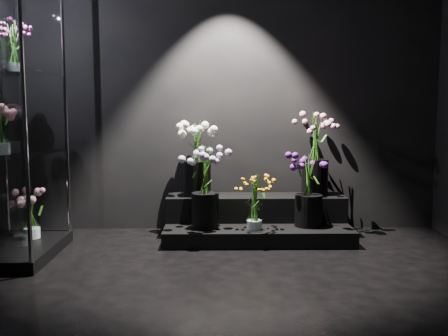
{
  "coord_description": "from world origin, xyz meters",
  "views": [
    {
      "loc": [
        -0.12,
        -2.8,
        1.15
      ],
      "look_at": [
        -0.06,
        1.2,
        0.69
      ],
      "focal_mm": 40.0,
      "sensor_mm": 36.0,
      "label": 1
    }
  ],
  "objects": [
    {
      "name": "floor",
      "position": [
        0.0,
        0.0,
        0.0
      ],
      "size": [
        4.0,
        4.0,
        0.0
      ],
      "primitive_type": "plane",
      "color": "black",
      "rests_on": "ground"
    },
    {
      "name": "wall_back",
      "position": [
        0.0,
        2.0,
        1.4
      ],
      "size": [
        4.0,
        0.0,
        4.0
      ],
      "primitive_type": "plane",
      "rotation": [
        1.57,
        0.0,
        0.0
      ],
      "color": "black",
      "rests_on": "floor"
    },
    {
      "name": "display_riser",
      "position": [
        0.24,
        1.67,
        0.15
      ],
      "size": [
        1.64,
        0.73,
        0.37
      ],
      "color": "black",
      "rests_on": "floor"
    },
    {
      "name": "display_case",
      "position": [
        -1.69,
        1.07,
        1.06
      ],
      "size": [
        0.58,
        0.96,
        2.12
      ],
      "color": "black",
      "rests_on": "floor"
    },
    {
      "name": "bouquet_orange_bells",
      "position": [
        0.2,
        1.39,
        0.38
      ],
      "size": [
        0.3,
        0.3,
        0.46
      ],
      "rotation": [
        0.0,
        0.0,
        0.09
      ],
      "color": "white",
      "rests_on": "display_riser"
    },
    {
      "name": "bouquet_lilac",
      "position": [
        -0.22,
        1.45,
        0.55
      ],
      "size": [
        0.38,
        0.38,
        0.71
      ],
      "rotation": [
        0.0,
        0.0,
        0.03
      ],
      "color": "black",
      "rests_on": "display_riser"
    },
    {
      "name": "bouquet_purple",
      "position": [
        0.68,
        1.5,
        0.48
      ],
      "size": [
        0.39,
        0.39,
        0.62
      ],
      "rotation": [
        0.0,
        0.0,
        0.19
      ],
      "color": "black",
      "rests_on": "display_riser"
    },
    {
      "name": "bouquet_cream_roses",
      "position": [
        -0.3,
        1.76,
        0.77
      ],
      "size": [
        0.4,
        0.4,
        0.7
      ],
      "rotation": [
        0.0,
        0.0,
        0.06
      ],
      "color": "black",
      "rests_on": "display_riser"
    },
    {
      "name": "bouquet_pink_roses",
      "position": [
        0.79,
        1.81,
        0.8
      ],
      "size": [
        0.43,
        0.43,
        0.76
      ],
      "rotation": [
        0.0,
        0.0,
        -0.26
      ],
      "color": "black",
      "rests_on": "display_riser"
    },
    {
      "name": "bouquet_case_pink",
      "position": [
        -1.72,
        0.91,
        1.04
      ],
      "size": [
        0.35,
        0.35,
        0.39
      ],
      "rotation": [
        0.0,
        0.0,
        0.23
      ],
      "color": "white",
      "rests_on": "display_case"
    },
    {
      "name": "bouquet_case_magenta",
      "position": [
        -1.7,
        1.18,
        1.64
      ],
      "size": [
        0.24,
        0.24,
        0.37
      ],
      "rotation": [
        0.0,
        0.0,
        0.06
      ],
      "color": "white",
      "rests_on": "display_case"
    },
    {
      "name": "bouquet_case_base_pink",
      "position": [
        -1.65,
        1.26,
        0.34
      ],
      "size": [
        0.42,
        0.42,
        0.45
      ],
      "rotation": [
        0.0,
        0.0,
        0.39
      ],
      "color": "white",
      "rests_on": "display_case"
    }
  ]
}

